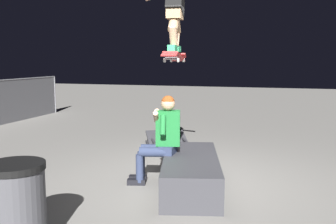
{
  "coord_description": "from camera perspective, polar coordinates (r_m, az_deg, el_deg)",
  "views": [
    {
      "loc": [
        -5.13,
        -1.23,
        1.77
      ],
      "look_at": [
        -0.05,
        0.31,
        1.04
      ],
      "focal_mm": 40.52,
      "sensor_mm": 36.0,
      "label": 1
    }
  ],
  "objects": [
    {
      "name": "ground_plane",
      "position": [
        5.56,
        3.22,
        -10.78
      ],
      "size": [
        40.0,
        40.0,
        0.0
      ],
      "primitive_type": "plane",
      "color": "gray"
    },
    {
      "name": "ledge_box_main",
      "position": [
        5.34,
        3.42,
        -9.07
      ],
      "size": [
        2.05,
        1.19,
        0.44
      ],
      "primitive_type": "cube",
      "rotation": [
        0.0,
        0.0,
        0.24
      ],
      "color": "#38383D",
      "rests_on": "ground"
    },
    {
      "name": "person_sitting_on_ledge",
      "position": [
        5.42,
        -1.09,
        -3.58
      ],
      "size": [
        0.59,
        0.79,
        1.28
      ],
      "color": "#2D3856",
      "rests_on": "ground"
    },
    {
      "name": "skateboard",
      "position": [
        5.32,
        0.99,
        8.31
      ],
      "size": [
        1.04,
        0.33,
        0.14
      ],
      "color": "#B72D2D"
    },
    {
      "name": "skater_airborne",
      "position": [
        5.43,
        1.1,
        15.57
      ],
      "size": [
        0.63,
        0.89,
        1.12
      ],
      "color": "#2D9E66"
    },
    {
      "name": "kicker_ramp",
      "position": [
        7.73,
        0.08,
        -4.97
      ],
      "size": [
        1.33,
        1.21,
        0.37
      ],
      "color": "#38383D",
      "rests_on": "ground"
    },
    {
      "name": "trash_bin",
      "position": [
        3.86,
        -21.84,
        -13.2
      ],
      "size": [
        0.55,
        0.55,
        0.85
      ],
      "color": "#47474C",
      "rests_on": "ground"
    }
  ]
}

